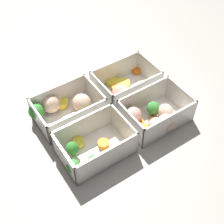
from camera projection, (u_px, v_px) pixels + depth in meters
The scene contains 5 objects.
ground_plane at pixel (112, 118), 0.83m from camera, with size 4.00×4.00×0.00m, color gray.
container_near_left at pixel (92, 148), 0.73m from camera, with size 0.17×0.12×0.07m.
container_near_right at pixel (153, 117), 0.80m from camera, with size 0.18×0.12×0.07m.
container_far_left at pixel (66, 108), 0.82m from camera, with size 0.18×0.14×0.07m.
container_far_right at pixel (124, 88), 0.87m from camera, with size 0.18×0.12×0.07m.
Camera 1 is at (-0.30, -0.45, 0.63)m, focal length 50.00 mm.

